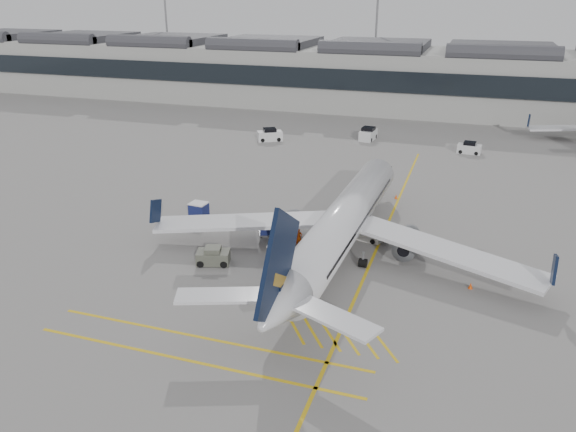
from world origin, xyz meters
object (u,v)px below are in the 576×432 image
(baggage_cart_a, at_px, (331,223))
(ramp_agent_b, at_px, (281,242))
(airliner_main, at_px, (342,224))
(ramp_agent_a, at_px, (299,238))
(pushback_tug, at_px, (213,256))
(belt_loader, at_px, (360,231))

(baggage_cart_a, bearing_deg, ramp_agent_b, -123.85)
(airliner_main, xyz_separation_m, ramp_agent_a, (-3.94, 0.39, -2.01))
(pushback_tug, bearing_deg, baggage_cart_a, 35.54)
(belt_loader, height_order, ramp_agent_b, belt_loader)
(baggage_cart_a, relative_size, ramp_agent_b, 0.92)
(airliner_main, distance_m, ramp_agent_b, 5.56)
(baggage_cart_a, distance_m, ramp_agent_b, 6.51)
(ramp_agent_a, xyz_separation_m, ramp_agent_b, (-1.14, -1.52, 0.07))
(belt_loader, xyz_separation_m, ramp_agent_b, (-5.90, -5.27, 0.32))
(airliner_main, xyz_separation_m, baggage_cart_a, (-2.07, 4.64, -1.98))
(baggage_cart_a, distance_m, pushback_tug, 12.35)
(belt_loader, relative_size, baggage_cart_a, 3.07)
(ramp_agent_b, bearing_deg, airliner_main, 174.48)
(belt_loader, relative_size, pushback_tug, 1.70)
(baggage_cart_a, xyz_separation_m, ramp_agent_b, (-3.01, -5.77, 0.04))
(baggage_cart_a, height_order, ramp_agent_a, ramp_agent_a)
(ramp_agent_a, bearing_deg, airliner_main, -29.38)
(airliner_main, distance_m, belt_loader, 4.79)
(belt_loader, height_order, baggage_cart_a, belt_loader)
(airliner_main, height_order, pushback_tug, airliner_main)
(belt_loader, distance_m, ramp_agent_b, 7.92)
(baggage_cart_a, relative_size, pushback_tug, 0.55)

